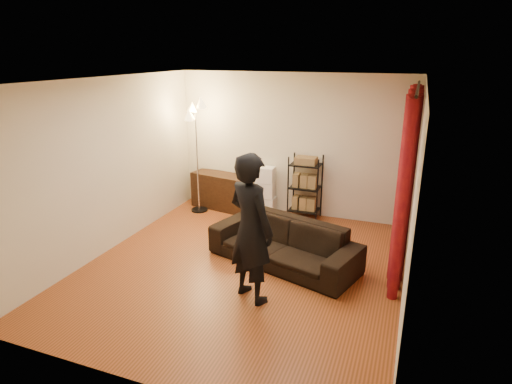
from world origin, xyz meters
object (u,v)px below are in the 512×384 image
at_px(media_cabinet, 222,191).
at_px(floor_lamp, 197,158).
at_px(wire_shelf, 305,187).
at_px(storage_boxes, 265,190).
at_px(sofa, 283,243).
at_px(person, 251,229).

bearing_deg(media_cabinet, floor_lamp, -127.87).
height_order(wire_shelf, floor_lamp, floor_lamp).
relative_size(storage_boxes, floor_lamp, 0.43).
distance_m(storage_boxes, wire_shelf, 0.82).
bearing_deg(wire_shelf, floor_lamp, 175.77).
bearing_deg(media_cabinet, storage_boxes, 15.42).
bearing_deg(media_cabinet, sofa, -34.68).
bearing_deg(storage_boxes, sofa, -63.44).
bearing_deg(floor_lamp, storage_boxes, 17.71).
relative_size(person, storage_boxes, 2.07).
bearing_deg(person, sofa, -68.64).
bearing_deg(sofa, storage_boxes, 133.76).
relative_size(media_cabinet, storage_boxes, 1.31).
relative_size(person, floor_lamp, 0.89).
xyz_separation_m(media_cabinet, wire_shelf, (1.72, 0.05, 0.25)).
xyz_separation_m(storage_boxes, wire_shelf, (0.81, -0.03, 0.15)).
distance_m(media_cabinet, storage_boxes, 0.92).
relative_size(wire_shelf, floor_lamp, 0.57).
xyz_separation_m(person, storage_boxes, (-0.87, 3.01, -0.50)).
distance_m(person, floor_lamp, 3.37).
bearing_deg(wire_shelf, media_cabinet, 167.34).
bearing_deg(person, media_cabinet, -31.13).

